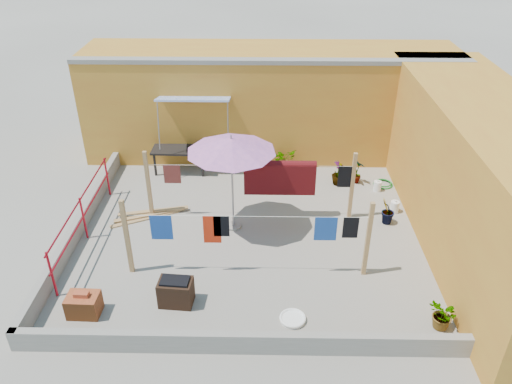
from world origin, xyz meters
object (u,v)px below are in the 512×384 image
brazier (176,292)px  water_jug_b (377,186)px  green_hose (383,184)px  plant_back_a (284,160)px  brick_stack (84,305)px  outdoor_table (180,150)px  patio_umbrella (231,146)px  water_jug_a (395,207)px  white_basin (293,319)px

brazier → water_jug_b: size_ratio=2.13×
green_hose → plant_back_a: bearing=165.2°
brick_stack → outdoor_table: bearing=80.3°
brazier → brick_stack: bearing=-169.3°
patio_umbrella → brick_stack: patio_umbrella is taller
water_jug_b → plant_back_a: 2.77m
outdoor_table → plant_back_a: bearing=-0.0°
patio_umbrella → outdoor_table: 3.71m
outdoor_table → water_jug_b: bearing=-10.8°
plant_back_a → water_jug_a: bearing=-37.4°
patio_umbrella → water_jug_b: (3.86, 1.84, -2.06)m
brick_stack → green_hose: size_ratio=1.15×
brazier → plant_back_a: bearing=67.6°
white_basin → plant_back_a: plant_back_a is taller
water_jug_a → plant_back_a: (-2.79, 2.13, 0.21)m
green_hose → brick_stack: bearing=-142.9°
outdoor_table → green_hose: 5.89m
brazier → white_basin: 2.35m
water_jug_b → water_jug_a: bearing=-77.7°
brick_stack → green_hose: 8.55m
brick_stack → water_jug_b: bearing=36.3°
brazier → plant_back_a: plant_back_a is taller
patio_umbrella → green_hose: patio_umbrella is taller
outdoor_table → water_jug_a: size_ratio=4.54×
brazier → water_jug_a: brazier is taller
brick_stack → green_hose: brick_stack is taller
outdoor_table → green_hose: (5.81, -0.74, -0.63)m
brick_stack → water_jug_a: bearing=28.9°
water_jug_a → plant_back_a: plant_back_a is taller
patio_umbrella → outdoor_table: (-1.71, 2.90, -1.54)m
water_jug_b → green_hose: (0.23, 0.32, -0.11)m
water_jug_b → green_hose: bearing=53.8°
patio_umbrella → plant_back_a: 3.68m
patio_umbrella → water_jug_a: patio_umbrella is taller
green_hose → plant_back_a: plant_back_a is taller
white_basin → water_jug_b: bearing=62.7°
white_basin → water_jug_a: 4.77m
patio_umbrella → brazier: size_ratio=3.54×
water_jug_a → green_hose: bearing=90.0°
outdoor_table → water_jug_b: size_ratio=4.87×
water_jug_b → plant_back_a: size_ratio=0.44×
brick_stack → plant_back_a: size_ratio=0.85×
water_jug_b → green_hose: water_jug_b is taller
outdoor_table → brick_stack: 5.99m
plant_back_a → brick_stack: bearing=-124.3°
water_jug_a → plant_back_a: size_ratio=0.48×
brazier → green_hose: 7.01m
brazier → water_jug_a: (5.08, 3.43, -0.14)m
patio_umbrella → outdoor_table: patio_umbrella is taller
water_jug_a → water_jug_b: water_jug_a is taller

